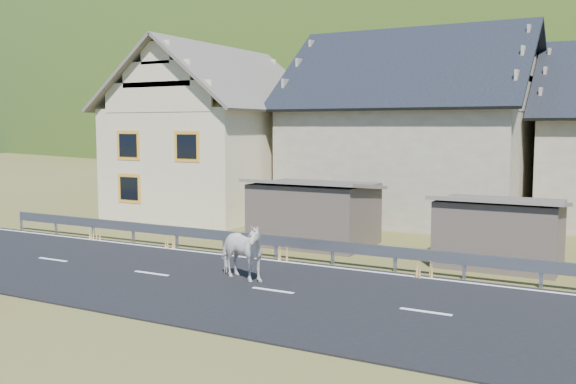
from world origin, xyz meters
The scene contains 10 objects.
ground centered at (0.00, 0.00, 0.00)m, with size 160.00×160.00×0.00m, color #444818.
road centered at (0.00, 0.00, 0.02)m, with size 60.00×7.00×0.04m, color black.
lane_markings centered at (0.00, 0.00, 0.04)m, with size 60.00×6.60×0.01m, color silver.
guardrail centered at (0.00, 3.68, 0.56)m, with size 28.10×0.09×0.75m.
shed_left centered at (-2.00, 6.50, 1.10)m, with size 4.30×3.30×2.40m, color brown.
shed_right centered at (4.50, 6.00, 1.00)m, with size 3.80×2.90×2.20m, color brown.
house_cream centered at (-10.00, 12.00, 4.36)m, with size 7.80×9.80×8.30m.
house_stone_a centered at (-1.00, 15.00, 4.63)m, with size 10.80×9.80×8.90m.
conifer_patch centered at (-55.00, 110.00, 6.00)m, with size 76.00×50.00×28.00m, color black.
horse centered at (-1.37, 0.57, 0.84)m, with size 1.90×0.87×1.60m, color silver.
Camera 1 is at (8.00, -13.97, 4.24)m, focal length 40.00 mm.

